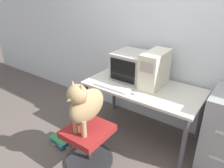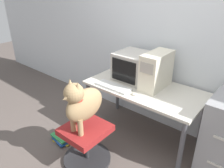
% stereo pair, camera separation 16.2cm
% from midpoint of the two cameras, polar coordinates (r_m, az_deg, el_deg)
% --- Properties ---
extents(ground_plane, '(12.00, 12.00, 0.00)m').
position_cam_midpoint_polar(ground_plane, '(2.81, 5.13, -16.46)').
color(ground_plane, '#564C47').
extents(wall_back, '(8.00, 0.05, 2.60)m').
position_cam_midpoint_polar(wall_back, '(2.84, 15.61, 12.99)').
color(wall_back, silver).
rests_on(wall_back, ground_plane).
extents(desk, '(1.41, 0.72, 0.71)m').
position_cam_midpoint_polar(desk, '(2.71, 10.06, -2.33)').
color(desk, beige).
rests_on(desk, ground_plane).
extents(crt_monitor, '(0.42, 0.43, 0.35)m').
position_cam_midpoint_polar(crt_monitor, '(2.80, 7.29, 4.59)').
color(crt_monitor, '#B7B2A8').
rests_on(crt_monitor, desk).
extents(pc_tower, '(0.21, 0.46, 0.43)m').
position_cam_midpoint_polar(pc_tower, '(2.62, 13.28, 3.45)').
color(pc_tower, beige).
rests_on(pc_tower, desk).
extents(keyboard, '(0.45, 0.15, 0.03)m').
position_cam_midpoint_polar(keyboard, '(2.62, 2.07, -0.67)').
color(keyboard, silver).
rests_on(keyboard, desk).
extents(computer_mouse, '(0.06, 0.05, 0.03)m').
position_cam_midpoint_polar(computer_mouse, '(2.47, 7.63, -2.63)').
color(computer_mouse, beige).
rests_on(computer_mouse, desk).
extents(office_chair, '(0.54, 0.54, 0.46)m').
position_cam_midpoint_polar(office_chair, '(2.51, -4.81, -15.18)').
color(office_chair, '#262628').
rests_on(office_chair, ground_plane).
extents(dog, '(0.20, 0.50, 0.59)m').
position_cam_midpoint_polar(dog, '(2.19, -5.68, -4.96)').
color(dog, '#9E7F56').
rests_on(dog, office_chair).
extents(book_stack_floor, '(0.29, 0.23, 0.08)m').
position_cam_midpoint_polar(book_stack_floor, '(2.94, -11.22, -13.74)').
color(book_stack_floor, gold).
rests_on(book_stack_floor, ground_plane).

